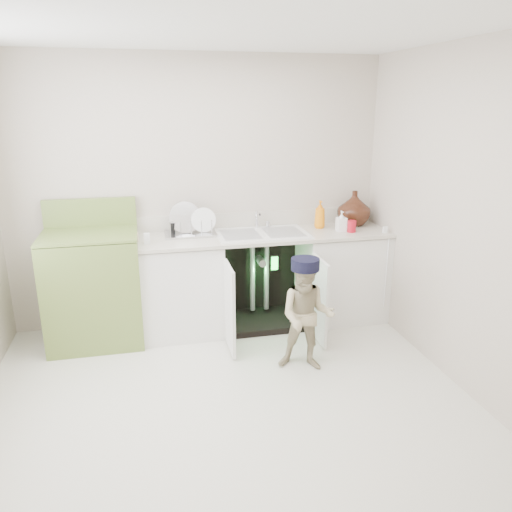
{
  "coord_description": "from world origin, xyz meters",
  "views": [
    {
      "loc": [
        -0.5,
        -3.16,
        2.07
      ],
      "look_at": [
        0.38,
        0.7,
        0.85
      ],
      "focal_mm": 35.0,
      "sensor_mm": 36.0,
      "label": 1
    }
  ],
  "objects": [
    {
      "name": "ground",
      "position": [
        0.0,
        0.0,
        0.0
      ],
      "size": [
        3.5,
        3.5,
        0.0
      ],
      "primitive_type": "plane",
      "color": "beige",
      "rests_on": "ground"
    },
    {
      "name": "room_shell",
      "position": [
        0.0,
        0.0,
        1.25
      ],
      "size": [
        6.0,
        5.5,
        1.26
      ],
      "color": "#BDB1A2",
      "rests_on": "ground"
    },
    {
      "name": "counter_run",
      "position": [
        0.58,
        1.21,
        0.48
      ],
      "size": [
        2.44,
        1.02,
        1.24
      ],
      "color": "silver",
      "rests_on": "ground"
    },
    {
      "name": "avocado_stove",
      "position": [
        -0.98,
        1.18,
        0.51
      ],
      "size": [
        0.8,
        0.65,
        1.25
      ],
      "color": "olive",
      "rests_on": "ground"
    },
    {
      "name": "repair_worker",
      "position": [
        0.69,
        0.28,
        0.47
      ],
      "size": [
        0.53,
        0.82,
        0.92
      ],
      "rotation": [
        0.0,
        0.0,
        -0.36
      ],
      "color": "tan",
      "rests_on": "ground"
    }
  ]
}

